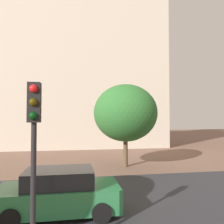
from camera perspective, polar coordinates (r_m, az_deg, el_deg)
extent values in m
plane|color=brown|center=(11.76, 1.37, -18.43)|extent=(120.00, 120.00, 0.00)
cube|color=#2D2D33|center=(10.39, 3.04, -20.64)|extent=(120.00, 6.78, 0.00)
cube|color=beige|center=(30.93, -12.39, 10.01)|extent=(25.22, 11.15, 19.50)
cube|color=beige|center=(32.85, -9.00, 21.03)|extent=(5.46, 5.46, 32.36)
cylinder|color=beige|center=(29.02, 10.45, 14.07)|extent=(2.80, 2.80, 22.71)
cube|color=#287042|center=(8.58, -13.47, -20.59)|extent=(4.22, 1.88, 0.81)
cube|color=black|center=(8.38, -13.43, -16.10)|extent=(2.36, 1.65, 0.58)
cylinder|color=black|center=(9.58, -4.20, -20.27)|extent=(0.64, 0.22, 0.64)
cylinder|color=black|center=(7.83, -2.72, -24.56)|extent=(0.64, 0.22, 0.64)
cylinder|color=black|center=(9.72, -21.85, -19.86)|extent=(0.64, 0.22, 0.64)
cylinder|color=black|center=(8.00, -24.91, -23.86)|extent=(0.64, 0.22, 0.64)
cylinder|color=black|center=(5.52, -19.69, -19.72)|extent=(0.12, 0.12, 3.26)
cube|color=black|center=(5.27, -19.42, 2.32)|extent=(0.28, 0.24, 0.90)
sphere|color=red|center=(5.18, -19.62, 5.74)|extent=(0.18, 0.18, 0.18)
sphere|color=#3C3306|center=(5.15, -19.66, 2.43)|extent=(0.18, 0.18, 0.18)
sphere|color=#06330C|center=(5.13, -19.70, -0.91)|extent=(0.18, 0.18, 0.18)
cylinder|color=brown|center=(16.00, 3.51, -10.36)|extent=(0.31, 0.31, 2.00)
ellipsoid|color=#2D6B2D|center=(15.84, 3.49, -0.23)|extent=(4.54, 4.54, 4.09)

